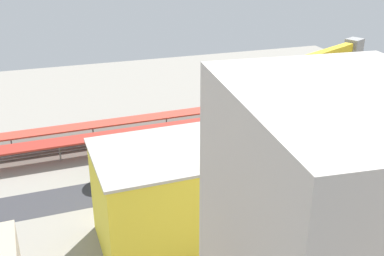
% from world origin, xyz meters
% --- Properties ---
extents(ground_plane, '(176.84, 176.84, 0.00)m').
position_xyz_m(ground_plane, '(0.00, 0.00, 0.00)').
color(ground_plane, gray).
rests_on(ground_plane, ground).
extents(rail_bed, '(110.94, 18.06, 0.01)m').
position_xyz_m(rail_bed, '(0.00, -20.17, 0.00)').
color(rail_bed, '#5B544C').
rests_on(rail_bed, ground).
extents(street_asphalt, '(110.76, 12.66, 0.01)m').
position_xyz_m(street_asphalt, '(0.00, 3.77, 0.00)').
color(street_asphalt, '#38383D').
rests_on(street_asphalt, ground).
extents(track_rails, '(110.47, 11.63, 0.12)m').
position_xyz_m(track_rails, '(0.00, -20.17, 0.18)').
color(track_rails, '#9E9EA8').
rests_on(track_rails, ground).
extents(platform_canopy_near, '(54.05, 6.45, 4.37)m').
position_xyz_m(platform_canopy_near, '(14.38, -12.08, 4.15)').
color(platform_canopy_near, '#A82D23').
rests_on(platform_canopy_near, ground).
extents(platform_canopy_far, '(59.00, 6.13, 4.47)m').
position_xyz_m(platform_canopy_far, '(5.71, -19.14, 4.26)').
color(platform_canopy_far, '#C63D2D').
rests_on(platform_canopy_far, ground).
extents(locomotive, '(14.42, 3.46, 5.32)m').
position_xyz_m(locomotive, '(-21.81, -23.37, 1.91)').
color(locomotive, black).
rests_on(locomotive, ground).
extents(passenger_coach, '(17.84, 3.61, 5.94)m').
position_xyz_m(passenger_coach, '(-45.81, -23.37, 3.12)').
color(passenger_coach, black).
rests_on(passenger_coach, ground).
extents(parked_car_0, '(4.53, 2.20, 1.70)m').
position_xyz_m(parked_car_0, '(-18.80, 7.39, 0.75)').
color(parked_car_0, black).
rests_on(parked_car_0, ground).
extents(parked_car_1, '(4.15, 1.98, 1.72)m').
position_xyz_m(parked_car_1, '(-12.39, 7.67, 0.77)').
color(parked_car_1, black).
rests_on(parked_car_1, ground).
extents(parked_car_2, '(4.18, 1.88, 1.64)m').
position_xyz_m(parked_car_2, '(-5.98, 7.77, 0.73)').
color(parked_car_2, black).
rests_on(parked_car_2, ground).
extents(parked_car_3, '(4.91, 2.21, 1.88)m').
position_xyz_m(parked_car_3, '(1.60, 6.74, 0.83)').
color(parked_car_3, black).
rests_on(parked_car_3, ground).
extents(parked_car_4, '(4.48, 2.21, 1.64)m').
position_xyz_m(parked_car_4, '(8.02, 7.55, 0.72)').
color(parked_car_4, black).
rests_on(parked_car_4, ground).
extents(parked_car_5, '(4.25, 1.87, 1.73)m').
position_xyz_m(parked_car_5, '(14.62, 7.15, 0.77)').
color(parked_car_5, black).
rests_on(parked_car_5, ground).
extents(construction_building, '(31.43, 17.30, 15.66)m').
position_xyz_m(construction_building, '(3.05, 22.52, 7.83)').
color(construction_building, yellow).
rests_on(construction_building, ground).
extents(construction_roof_slab, '(32.05, 17.92, 0.40)m').
position_xyz_m(construction_roof_slab, '(3.05, 22.52, 15.86)').
color(construction_roof_slab, '#B7B2A8').
rests_on(construction_roof_slab, construction_building).
extents(tower_crane, '(20.08, 10.77, 30.21)m').
position_xyz_m(tower_crane, '(-16.15, 25.41, 17.38)').
color(tower_crane, gray).
rests_on(tower_crane, ground).
extents(box_truck_0, '(8.58, 3.31, 3.46)m').
position_xyz_m(box_truck_0, '(9.69, 8.48, 1.68)').
color(box_truck_0, black).
rests_on(box_truck_0, ground).
extents(street_tree_0, '(6.00, 6.00, 8.95)m').
position_xyz_m(street_tree_0, '(13.76, -0.63, 5.93)').
color(street_tree_0, brown).
rests_on(street_tree_0, ground).
extents(street_tree_1, '(6.40, 6.40, 9.04)m').
position_xyz_m(street_tree_1, '(-32.79, -2.15, 5.83)').
color(street_tree_1, brown).
rests_on(street_tree_1, ground).
extents(street_tree_2, '(5.22, 5.22, 8.20)m').
position_xyz_m(street_tree_2, '(-26.14, -1.46, 5.57)').
color(street_tree_2, brown).
rests_on(street_tree_2, ground).
extents(street_tree_3, '(4.25, 4.25, 7.36)m').
position_xyz_m(street_tree_3, '(-10.96, -0.50, 5.21)').
color(street_tree_3, brown).
rests_on(street_tree_3, ground).
extents(street_tree_4, '(5.73, 5.73, 7.69)m').
position_xyz_m(street_tree_4, '(-3.86, -1.99, 4.82)').
color(street_tree_4, brown).
rests_on(street_tree_4, ground).
extents(traffic_light, '(0.50, 0.36, 6.06)m').
position_xyz_m(traffic_light, '(6.42, 8.55, 4.06)').
color(traffic_light, '#333333').
rests_on(traffic_light, ground).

